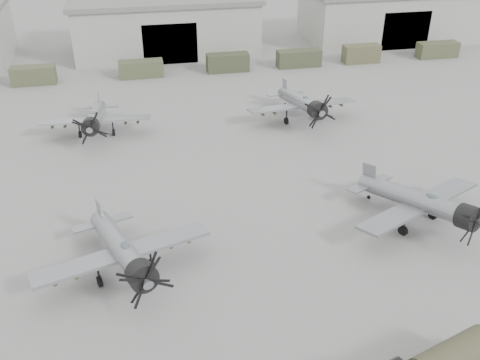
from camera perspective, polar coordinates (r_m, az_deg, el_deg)
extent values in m
plane|color=slate|center=(35.48, 1.38, -15.21)|extent=(220.00, 220.00, 0.00)
cube|color=gray|center=(89.06, -7.92, 15.95)|extent=(28.00, 14.00, 8.00)
cube|color=black|center=(82.75, -7.46, 14.19)|extent=(8.12, 0.40, 6.00)
cube|color=gray|center=(99.11, 15.51, 16.62)|extent=(28.00, 14.00, 8.00)
cube|color=black|center=(93.48, 17.26, 14.97)|extent=(8.12, 0.40, 6.00)
cube|color=#41462E|center=(79.18, -21.16, 10.38)|extent=(5.84, 2.20, 2.47)
cube|color=#40462E|center=(78.09, -10.51, 11.58)|extent=(6.18, 2.20, 2.34)
cube|color=#333925|center=(79.23, -1.31, 12.42)|extent=(6.09, 2.20, 2.56)
cube|color=#363B27|center=(81.79, 6.30, 12.77)|extent=(6.51, 2.20, 2.43)
cube|color=#47472E|center=(85.22, 12.80, 12.99)|extent=(5.51, 2.20, 2.62)
cube|color=#40432C|center=(91.10, 20.31, 12.90)|extent=(6.39, 2.20, 2.35)
cylinder|color=gray|center=(39.07, -12.72, -6.85)|extent=(4.67, 10.67, 3.15)
cylinder|color=black|center=(34.97, -10.41, -10.00)|extent=(2.31, 2.10, 2.10)
cube|color=gray|center=(38.75, -12.40, -7.63)|extent=(12.71, 5.92, 0.57)
cube|color=gray|center=(42.82, -14.72, -3.28)|extent=(0.62, 1.64, 2.02)
ellipsoid|color=#3F4C54|center=(37.26, -12.10, -7.05)|extent=(0.94, 1.34, 0.57)
cylinder|color=black|center=(39.27, -14.73, -10.42)|extent=(0.51, 0.86, 0.81)
cylinder|color=black|center=(39.99, -9.43, -8.87)|extent=(0.51, 0.86, 0.81)
cylinder|color=black|center=(43.80, -14.24, -5.92)|extent=(0.21, 0.34, 0.32)
cylinder|color=gray|center=(45.52, 18.05, -1.91)|extent=(5.86, 10.41, 3.17)
cylinder|color=black|center=(43.11, 23.16, -3.70)|extent=(2.42, 2.26, 2.11)
cube|color=gray|center=(45.37, 18.60, -2.51)|extent=(12.45, 7.31, 0.57)
cube|color=gray|center=(47.85, 13.63, 0.64)|extent=(0.81, 1.58, 2.02)
ellipsoid|color=#3F4C54|center=(44.33, 19.87, -1.78)|extent=(1.06, 1.36, 0.57)
cylinder|color=black|center=(44.77, 16.99, -5.19)|extent=(0.60, 0.86, 0.81)
cylinder|color=black|center=(47.53, 19.88, -3.50)|extent=(0.60, 0.86, 0.81)
cylinder|color=black|center=(48.80, 13.58, -1.80)|extent=(0.25, 0.35, 0.32)
cylinder|color=gray|center=(60.86, -15.16, 6.61)|extent=(2.04, 10.09, 2.95)
cylinder|color=black|center=(56.54, -15.65, 5.50)|extent=(1.88, 1.60, 1.96)
cube|color=gray|center=(60.44, -15.18, 6.19)|extent=(11.92, 2.82, 0.53)
cube|color=gray|center=(64.90, -14.84, 8.27)|extent=(0.21, 1.58, 1.89)
ellipsoid|color=#3F4C54|center=(59.16, -15.40, 6.80)|extent=(0.64, 1.17, 0.53)
cylinder|color=black|center=(61.13, -16.68, 4.68)|extent=(0.31, 0.77, 0.76)
cylinder|color=black|center=(60.66, -13.33, 4.96)|extent=(0.31, 0.77, 0.76)
cylinder|color=black|center=(65.41, -14.62, 6.48)|extent=(0.13, 0.31, 0.30)
cylinder|color=gray|center=(62.76, 6.42, 8.35)|extent=(2.52, 10.82, 3.16)
cylinder|color=black|center=(58.48, 8.27, 7.36)|extent=(2.06, 1.77, 2.10)
cube|color=gray|center=(62.34, 6.62, 7.93)|extent=(12.80, 3.41, 0.57)
cube|color=gray|center=(66.80, 4.83, 9.93)|extent=(0.28, 1.69, 2.02)
ellipsoid|color=#3F4C54|center=(61.05, 7.06, 8.60)|extent=(0.72, 1.27, 0.57)
cylinder|color=black|center=(62.09, 4.96, 6.30)|extent=(0.36, 0.83, 0.81)
cylinder|color=black|center=(63.54, 8.21, 6.67)|extent=(0.36, 0.83, 0.81)
cylinder|color=black|center=(67.33, 4.84, 8.06)|extent=(0.15, 0.33, 0.32)
cylinder|color=#3A3A26|center=(33.18, 21.84, -17.30)|extent=(5.46, 3.52, 2.09)
cylinder|color=black|center=(35.66, 21.64, -16.54)|extent=(0.61, 1.04, 0.99)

